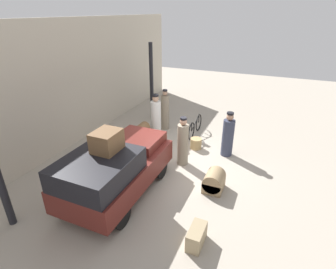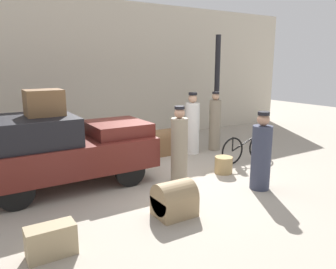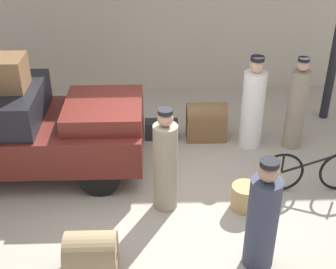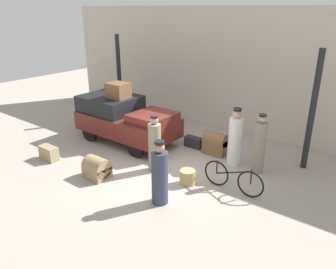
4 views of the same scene
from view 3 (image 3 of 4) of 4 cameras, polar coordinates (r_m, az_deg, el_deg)
ground_plane at (r=7.63m, az=-1.46°, el=-6.96°), size 30.00×30.00×0.00m
truck at (r=8.07m, az=-16.91°, el=1.02°), size 3.58×1.74×1.53m
bicycle at (r=7.79m, az=17.10°, el=-4.31°), size 1.67×0.04×0.76m
wicker_basket at (r=7.29m, az=9.34°, el=-7.51°), size 0.42×0.42×0.40m
porter_lifting_near_truck at (r=8.74m, az=15.41°, el=3.24°), size 0.34×0.34×1.74m
porter_standing_middle at (r=8.60m, az=10.29°, el=3.36°), size 0.41×0.41×1.75m
conductor_in_dark_uniform at (r=6.90m, az=-0.31°, el=-3.64°), size 0.36×0.36×1.67m
porter_with_bicycle at (r=6.08m, az=11.43°, el=-10.12°), size 0.40×0.40×1.61m
trunk_wicker_pale at (r=8.99m, az=-0.81°, el=0.65°), size 0.63×0.28×0.35m
suitcase_black_upright at (r=6.23m, az=-9.32°, el=-14.41°), size 0.66×0.55×0.61m
suitcase_tan_flat at (r=8.89m, az=4.69°, el=1.70°), size 0.75×0.43×0.74m
trunk_on_truck_roof at (r=7.74m, az=-19.56°, el=7.07°), size 0.71×0.59×0.52m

